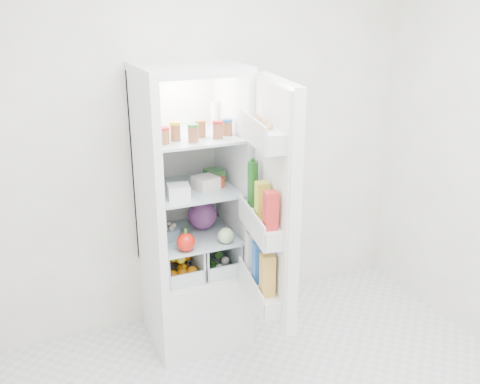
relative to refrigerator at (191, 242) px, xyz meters
name	(u,v)px	position (x,y,z in m)	size (l,w,h in m)	color
room_walls	(330,145)	(0.20, -1.25, 0.93)	(3.02, 3.02, 2.61)	beige
refrigerator	(191,242)	(0.00, 0.00, 0.00)	(0.60, 0.60, 1.80)	white
shelf_low	(194,235)	(0.00, -0.06, 0.07)	(0.49, 0.53, 0.01)	silver
shelf_mid	(193,189)	(0.00, -0.06, 0.38)	(0.49, 0.53, 0.01)	silver
shelf_top	(191,136)	(0.00, -0.06, 0.71)	(0.49, 0.53, 0.01)	silver
crisper_left	(176,257)	(-0.12, -0.06, -0.06)	(0.23, 0.46, 0.22)	silver
crisper_right	(212,250)	(0.12, -0.06, -0.06)	(0.23, 0.46, 0.22)	silver
condiment_jars	(197,132)	(0.00, -0.17, 0.76)	(0.46, 0.16, 0.08)	#B21919
squeeze_bottle	(214,114)	(0.21, 0.10, 0.80)	(0.05, 0.05, 0.16)	white
tub_white	(179,192)	(-0.13, -0.21, 0.43)	(0.12, 0.12, 0.08)	white
tub_cream	(206,183)	(0.07, -0.11, 0.43)	(0.13, 0.13, 0.08)	white
tin_red	(218,182)	(0.15, -0.11, 0.42)	(0.09, 0.09, 0.06)	red
tub_green	(214,175)	(0.17, 0.01, 0.43)	(0.09, 0.13, 0.07)	#387B3B
red_cabbage	(202,215)	(0.08, -0.01, 0.18)	(0.19, 0.19, 0.19)	#602160
bell_pepper	(186,242)	(-0.12, -0.28, 0.14)	(0.11, 0.11, 0.11)	red
mushroom_bowl	(169,233)	(-0.17, -0.06, 0.12)	(0.14, 0.14, 0.07)	#7EA2BC
salad_bag	(226,236)	(0.13, -0.27, 0.13)	(0.10, 0.10, 0.10)	#B7DBA4
citrus_pile	(178,262)	(-0.12, -0.09, -0.08)	(0.20, 0.31, 0.16)	orange
veg_pile	(213,256)	(0.13, -0.06, -0.10)	(0.16, 0.30, 0.10)	#1D4B19
fridge_door	(271,207)	(0.25, -0.63, 0.43)	(0.25, 0.60, 1.30)	white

